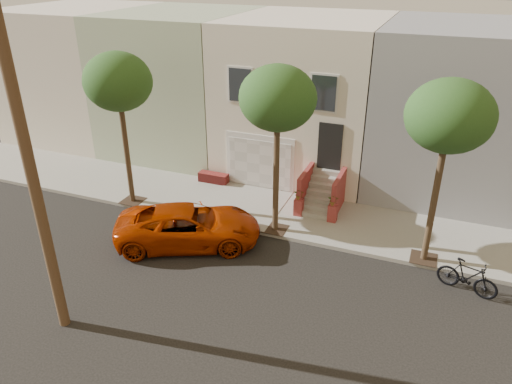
% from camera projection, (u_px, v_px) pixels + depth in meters
% --- Properties ---
extents(ground, '(90.00, 90.00, 0.00)m').
position_uv_depth(ground, '(206.00, 284.00, 15.78)').
color(ground, black).
rests_on(ground, ground).
extents(sidewalk, '(40.00, 3.70, 0.15)m').
position_uv_depth(sidewalk, '(264.00, 210.00, 20.21)').
color(sidewalk, gray).
rests_on(sidewalk, ground).
extents(house_row, '(33.10, 11.70, 7.00)m').
position_uv_depth(house_row, '(307.00, 92.00, 23.51)').
color(house_row, beige).
rests_on(house_row, sidewalk).
extents(tree_left, '(2.70, 2.57, 6.30)m').
position_uv_depth(tree_left, '(118.00, 83.00, 18.52)').
color(tree_left, '#2D2116').
rests_on(tree_left, sidewalk).
extents(tree_mid, '(2.70, 2.57, 6.30)m').
position_uv_depth(tree_mid, '(278.00, 99.00, 16.38)').
color(tree_mid, '#2D2116').
rests_on(tree_mid, sidewalk).
extents(tree_right, '(2.70, 2.57, 6.30)m').
position_uv_depth(tree_right, '(449.00, 117.00, 14.58)').
color(tree_right, '#2D2116').
rests_on(tree_right, sidewalk).
extents(pickup_truck, '(5.78, 4.40, 1.46)m').
position_uv_depth(pickup_truck, '(189.00, 226.00, 17.70)').
color(pickup_truck, '#9B2700').
rests_on(pickup_truck, ground).
extents(motorcycle, '(1.96, 1.04, 1.13)m').
position_uv_depth(motorcycle, '(467.00, 277.00, 15.17)').
color(motorcycle, black).
rests_on(motorcycle, ground).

